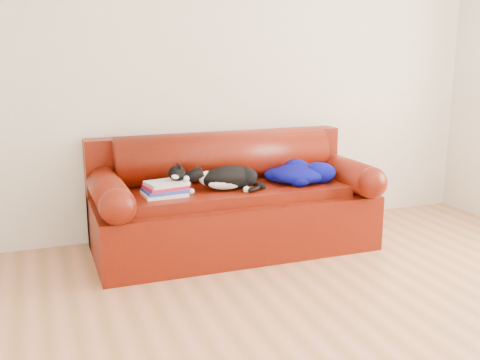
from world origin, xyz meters
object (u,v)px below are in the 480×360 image
object	(u,v)px
sofa_base	(233,219)
book_stack	(165,189)
cat	(228,178)
blanket	(299,173)

from	to	relation	value
sofa_base	book_stack	xyz separation A→B (m)	(-0.55, -0.11, 0.31)
sofa_base	cat	xyz separation A→B (m)	(-0.08, -0.10, 0.35)
cat	blanket	size ratio (longest dim) A/B	1.09
sofa_base	cat	world-z (taller)	cat
cat	blanket	bearing A→B (deg)	18.56
book_stack	sofa_base	bearing A→B (deg)	11.66
sofa_base	cat	size ratio (longest dim) A/B	3.68
blanket	cat	bearing A→B (deg)	-177.00
sofa_base	blanket	xyz separation A→B (m)	(0.52, -0.07, 0.33)
book_stack	blanket	bearing A→B (deg)	2.32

